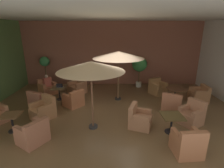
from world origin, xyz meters
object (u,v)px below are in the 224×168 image
at_px(armchair_front_right_south, 158,88).
at_px(armchair_front_left_east, 40,102).
at_px(iced_drink_cup, 62,86).
at_px(armchair_front_left_west, 78,87).
at_px(potted_tree_mid_left, 140,65).
at_px(armchair_rear_right_north, 33,134).
at_px(open_laptop, 60,86).
at_px(patron_blue_shirt, 47,81).
at_px(cafe_table_front_left, 59,90).
at_px(armchair_front_left_south, 74,100).
at_px(armchair_mid_center_south, 192,116).
at_px(potted_tree_left_corner, 46,67).
at_px(armchair_mid_center_north, 140,119).
at_px(cafe_table_rear_right, 12,119).
at_px(armchair_front_right_east, 199,95).
at_px(cafe_table_mid_center, 172,120).
at_px(patio_umbrella_tall_red, 119,55).
at_px(armchair_rear_right_east, 44,110).
at_px(armchair_front_left_north, 48,88).
at_px(armchair_front_right_north, 172,104).
at_px(armchair_mid_center_east, 188,144).
at_px(patio_umbrella_center_beige, 91,67).
at_px(cafe_table_front_right, 175,91).

bearing_deg(armchair_front_right_south, armchair_front_left_east, -161.77).
bearing_deg(iced_drink_cup, armchair_front_left_west, 55.16).
bearing_deg(armchair_front_left_west, potted_tree_mid_left, 17.39).
relative_size(armchair_rear_right_north, open_laptop, 3.36).
bearing_deg(patron_blue_shirt, armchair_front_left_east, -80.61).
height_order(cafe_table_front_left, armchair_front_left_south, armchair_front_left_south).
height_order(armchair_front_left_south, armchair_rear_right_north, armchair_rear_right_north).
xyz_separation_m(armchair_mid_center_south, potted_tree_left_corner, (-6.94, 4.33, 0.91)).
xyz_separation_m(armchair_front_left_east, potted_tree_left_corner, (-0.79, 3.03, 0.93)).
xyz_separation_m(armchair_front_left_east, armchair_front_left_south, (1.45, 0.26, -0.01)).
bearing_deg(armchair_mid_center_south, cafe_table_front_left, 157.18).
bearing_deg(armchair_mid_center_south, open_laptop, 156.76).
bearing_deg(armchair_mid_center_north, potted_tree_left_corner, 137.71).
xyz_separation_m(armchair_front_left_west, cafe_table_rear_right, (-1.52, -3.79, 0.15)).
height_order(armchair_front_right_east, cafe_table_rear_right, armchair_front_right_east).
relative_size(cafe_table_mid_center, iced_drink_cup, 6.53).
relative_size(armchair_front_left_east, potted_tree_left_corner, 0.56).
distance_m(armchair_front_right_east, cafe_table_rear_right, 8.13).
xyz_separation_m(armchair_mid_center_north, armchair_rear_right_north, (-3.42, -0.94, 0.00)).
bearing_deg(armchair_mid_center_south, armchair_front_right_east, 58.03).
xyz_separation_m(armchair_front_left_east, potted_tree_mid_left, (4.85, 3.09, 1.04)).
distance_m(cafe_table_mid_center, open_laptop, 5.48).
bearing_deg(open_laptop, armchair_front_right_east, -2.25).
bearing_deg(iced_drink_cup, armchair_rear_right_north, -88.41).
bearing_deg(armchair_front_right_east, cafe_table_mid_center, -130.01).
height_order(armchair_front_left_south, cafe_table_rear_right, armchair_front_left_south).
relative_size(armchair_front_right_south, patron_blue_shirt, 1.61).
bearing_deg(potted_tree_mid_left, patron_blue_shirt, -166.04).
bearing_deg(patio_umbrella_tall_red, cafe_table_mid_center, -59.61).
bearing_deg(cafe_table_mid_center, armchair_front_left_west, 135.46).
height_order(armchair_front_left_east, armchair_rear_right_east, armchair_rear_right_east).
height_order(armchair_front_left_north, patron_blue_shirt, patron_blue_shirt).
relative_size(armchair_front_right_east, armchair_mid_center_south, 0.85).
bearing_deg(potted_tree_mid_left, armchair_front_left_south, -140.29).
relative_size(armchair_front_right_north, potted_tree_mid_left, 0.54).
bearing_deg(armchair_mid_center_east, patio_umbrella_center_beige, 153.48).
height_order(armchair_mid_center_south, iced_drink_cup, armchair_mid_center_south).
relative_size(armchair_front_left_south, open_laptop, 3.41).
xyz_separation_m(cafe_table_front_left, armchair_front_left_east, (-0.56, -1.05, -0.19)).
bearing_deg(armchair_front_right_north, cafe_table_front_right, 64.70).
relative_size(cafe_table_mid_center, open_laptop, 2.31).
bearing_deg(cafe_table_front_right, armchair_mid_center_north, -131.77).
bearing_deg(armchair_front_right_east, patio_umbrella_center_beige, -154.27).
height_order(cafe_table_mid_center, patio_umbrella_center_beige, patio_umbrella_center_beige).
height_order(armchair_front_right_east, open_laptop, open_laptop).
bearing_deg(armchair_front_left_south, patron_blue_shirt, 138.50).
xyz_separation_m(cafe_table_mid_center, patron_blue_shirt, (-5.52, 3.68, 0.24)).
bearing_deg(armchair_front_left_north, armchair_front_right_east, -7.50).
distance_m(armchair_front_right_south, potted_tree_left_corner, 6.65).
bearing_deg(armchair_front_right_south, armchair_front_left_north, -179.58).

